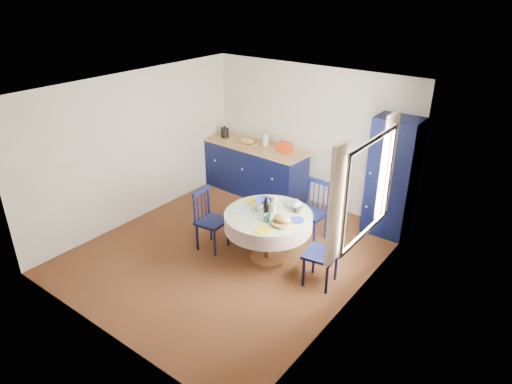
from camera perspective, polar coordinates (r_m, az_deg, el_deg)
floor at (r=7.10m, az=-3.23°, el=-7.35°), size 4.50×4.50×0.00m
ceiling at (r=6.12m, az=-3.81°, el=12.75°), size 4.50×4.50×0.00m
wall_back at (r=8.23m, az=6.74°, el=6.93°), size 4.00×0.02×2.50m
wall_left at (r=7.87m, az=-14.73°, el=5.38°), size 0.02×4.50×2.50m
wall_right at (r=5.54m, az=12.52°, el=-3.06°), size 0.02×4.50×2.50m
window at (r=5.69m, az=13.66°, el=0.67°), size 0.10×1.74×1.45m
kitchen_counter at (r=8.74m, az=-0.33°, el=2.98°), size 2.21×0.77×1.21m
pantry_cabinet at (r=7.47m, az=16.61°, el=1.73°), size 0.69×0.51×1.94m
dining_table at (r=6.56m, az=1.62°, el=-3.70°), size 1.27×1.27×1.05m
chair_left at (r=6.98m, az=-5.79°, el=-3.40°), size 0.45×0.47×0.96m
chair_far at (r=7.23m, az=7.12°, el=-2.33°), size 0.45×0.43×0.97m
chair_right at (r=6.19m, az=8.51°, el=-7.57°), size 0.47×0.49×0.97m
mug_a at (r=6.59m, az=0.32°, el=-1.89°), size 0.12×0.12×0.09m
mug_b at (r=6.30m, az=1.35°, el=-3.26°), size 0.11×0.11×0.10m
mug_c at (r=6.55m, az=5.17°, el=-2.22°), size 0.11×0.11×0.09m
mug_d at (r=6.79m, az=2.29°, el=-1.02°), size 0.10×0.10×0.10m
cobalt_bowl at (r=6.78m, az=0.97°, el=-1.20°), size 0.26×0.26×0.06m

